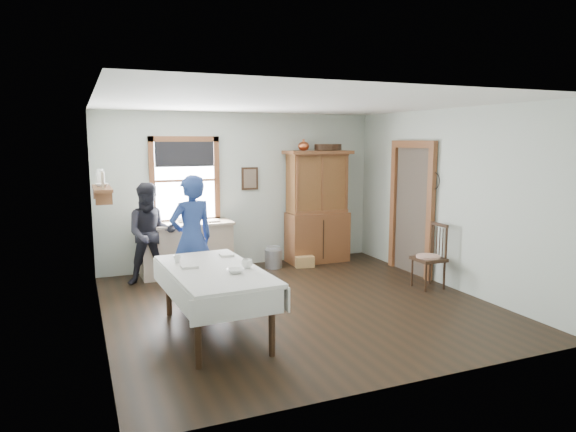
{
  "coord_description": "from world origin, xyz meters",
  "views": [
    {
      "loc": [
        -2.7,
        -6.2,
        2.23
      ],
      "look_at": [
        -0.01,
        0.3,
        1.18
      ],
      "focal_mm": 32.0,
      "sensor_mm": 36.0,
      "label": 1
    }
  ],
  "objects_px": {
    "spindle_chair": "(429,256)",
    "pail": "(273,259)",
    "wicker_basket": "(304,261)",
    "dining_table": "(215,301)",
    "figure_dark": "(151,238)",
    "china_hutch": "(317,207)",
    "work_counter": "(186,249)",
    "woman_blue": "(192,244)"
  },
  "relations": [
    {
      "from": "spindle_chair",
      "to": "pail",
      "type": "distance_m",
      "value": 2.71
    },
    {
      "from": "spindle_chair",
      "to": "wicker_basket",
      "type": "relative_size",
      "value": 2.98
    },
    {
      "from": "dining_table",
      "to": "figure_dark",
      "type": "bearing_deg",
      "value": 98.89
    },
    {
      "from": "china_hutch",
      "to": "pail",
      "type": "height_order",
      "value": "china_hutch"
    },
    {
      "from": "china_hutch",
      "to": "pail",
      "type": "bearing_deg",
      "value": -170.9
    },
    {
      "from": "work_counter",
      "to": "woman_blue",
      "type": "distance_m",
      "value": 1.52
    },
    {
      "from": "work_counter",
      "to": "woman_blue",
      "type": "height_order",
      "value": "woman_blue"
    },
    {
      "from": "spindle_chair",
      "to": "figure_dark",
      "type": "distance_m",
      "value": 4.26
    },
    {
      "from": "work_counter",
      "to": "woman_blue",
      "type": "relative_size",
      "value": 0.94
    },
    {
      "from": "work_counter",
      "to": "wicker_basket",
      "type": "height_order",
      "value": "work_counter"
    },
    {
      "from": "woman_blue",
      "to": "figure_dark",
      "type": "height_order",
      "value": "woman_blue"
    },
    {
      "from": "dining_table",
      "to": "wicker_basket",
      "type": "distance_m",
      "value": 3.37
    },
    {
      "from": "china_hutch",
      "to": "dining_table",
      "type": "relative_size",
      "value": 1.06
    },
    {
      "from": "work_counter",
      "to": "spindle_chair",
      "type": "distance_m",
      "value": 3.9
    },
    {
      "from": "work_counter",
      "to": "pail",
      "type": "distance_m",
      "value": 1.53
    },
    {
      "from": "figure_dark",
      "to": "pail",
      "type": "bearing_deg",
      "value": 9.63
    },
    {
      "from": "wicker_basket",
      "to": "figure_dark",
      "type": "distance_m",
      "value": 2.71
    },
    {
      "from": "china_hutch",
      "to": "dining_table",
      "type": "height_order",
      "value": "china_hutch"
    },
    {
      "from": "dining_table",
      "to": "spindle_chair",
      "type": "relative_size",
      "value": 1.95
    },
    {
      "from": "pail",
      "to": "woman_blue",
      "type": "bearing_deg",
      "value": -141.95
    },
    {
      "from": "pail",
      "to": "work_counter",
      "type": "bearing_deg",
      "value": 175.31
    },
    {
      "from": "work_counter",
      "to": "pail",
      "type": "xyz_separation_m",
      "value": [
        1.5,
        -0.12,
        -0.27
      ]
    },
    {
      "from": "dining_table",
      "to": "wicker_basket",
      "type": "bearing_deg",
      "value": 47.79
    },
    {
      "from": "china_hutch",
      "to": "woman_blue",
      "type": "distance_m",
      "value": 3.03
    },
    {
      "from": "pail",
      "to": "figure_dark",
      "type": "relative_size",
      "value": 0.22
    },
    {
      "from": "work_counter",
      "to": "china_hutch",
      "type": "relative_size",
      "value": 0.75
    },
    {
      "from": "dining_table",
      "to": "spindle_chair",
      "type": "distance_m",
      "value": 3.51
    },
    {
      "from": "woman_blue",
      "to": "figure_dark",
      "type": "relative_size",
      "value": 1.11
    },
    {
      "from": "wicker_basket",
      "to": "woman_blue",
      "type": "height_order",
      "value": "woman_blue"
    },
    {
      "from": "work_counter",
      "to": "figure_dark",
      "type": "bearing_deg",
      "value": -151.72
    },
    {
      "from": "figure_dark",
      "to": "woman_blue",
      "type": "bearing_deg",
      "value": -66.64
    },
    {
      "from": "work_counter",
      "to": "dining_table",
      "type": "xyz_separation_m",
      "value": [
        -0.23,
        -2.76,
        -0.05
      ]
    },
    {
      "from": "work_counter",
      "to": "pail",
      "type": "bearing_deg",
      "value": -5.94
    },
    {
      "from": "china_hutch",
      "to": "wicker_basket",
      "type": "height_order",
      "value": "china_hutch"
    },
    {
      "from": "spindle_chair",
      "to": "figure_dark",
      "type": "height_order",
      "value": "figure_dark"
    },
    {
      "from": "china_hutch",
      "to": "spindle_chair",
      "type": "xyz_separation_m",
      "value": [
        0.81,
        -2.2,
        -0.52
      ]
    },
    {
      "from": "china_hutch",
      "to": "woman_blue",
      "type": "height_order",
      "value": "china_hutch"
    },
    {
      "from": "china_hutch",
      "to": "wicker_basket",
      "type": "bearing_deg",
      "value": -143.27
    },
    {
      "from": "work_counter",
      "to": "figure_dark",
      "type": "xyz_separation_m",
      "value": [
        -0.61,
        -0.35,
        0.3
      ]
    },
    {
      "from": "dining_table",
      "to": "china_hutch",
      "type": "bearing_deg",
      "value": 46.35
    },
    {
      "from": "woman_blue",
      "to": "work_counter",
      "type": "bearing_deg",
      "value": -113.62
    },
    {
      "from": "dining_table",
      "to": "figure_dark",
      "type": "height_order",
      "value": "figure_dark"
    }
  ]
}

